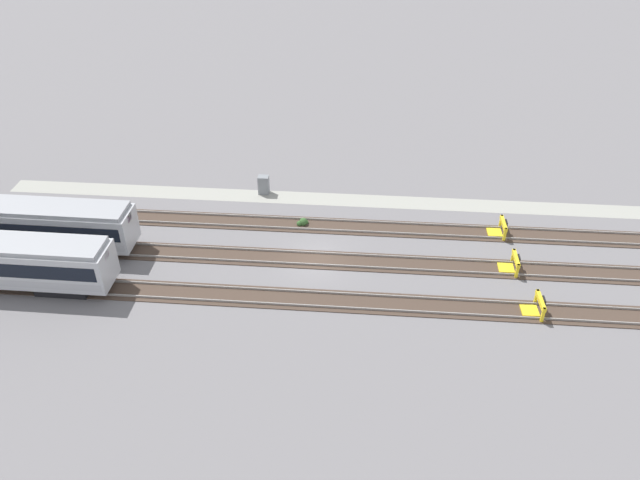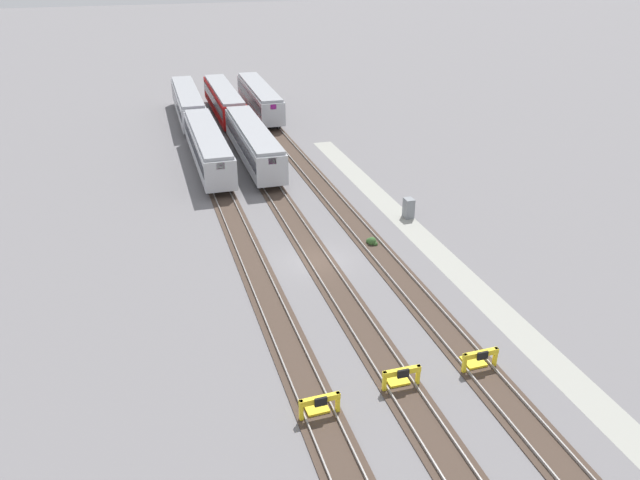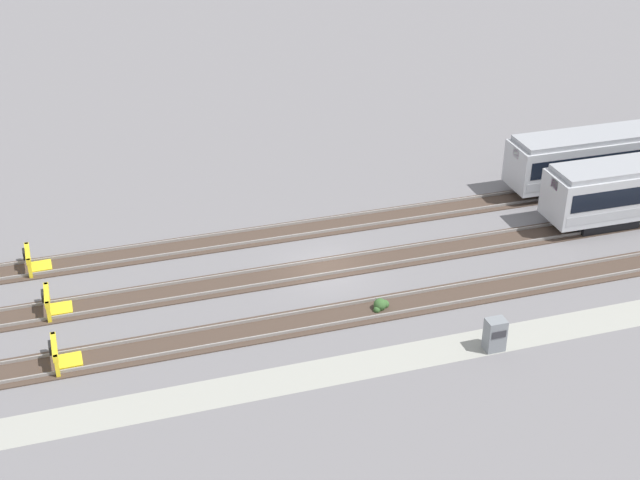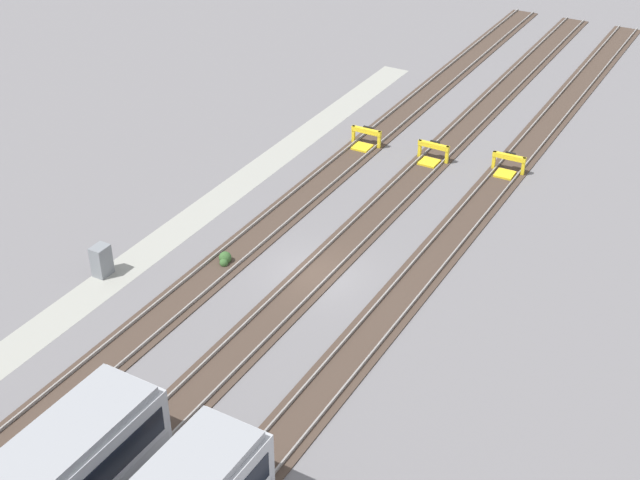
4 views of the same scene
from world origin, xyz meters
TOP-DOWN VIEW (x-y plane):
  - ground_plane at (0.00, 0.00)m, footprint 400.00×400.00m
  - service_walkway at (0.00, -8.53)m, footprint 54.00×2.00m
  - rail_track_nearest at (0.00, -4.49)m, footprint 90.00×2.24m
  - rail_track_near_inner at (0.00, 0.00)m, footprint 90.00×2.24m
  - rail_track_middle at (0.00, 4.49)m, footprint 90.00×2.24m
  - subway_car_front_row_leftmost at (22.32, 4.53)m, footprint 18.02×2.99m
  - subway_car_front_row_left_inner at (41.12, -4.54)m, footprint 18.06×3.26m
  - subway_car_front_row_centre at (41.07, 4.43)m, footprint 18.05×3.20m
  - subway_car_front_row_right_inner at (41.00, -0.02)m, footprint 18.03×3.03m
  - subway_car_front_row_rightmost at (22.32, 0.03)m, footprint 18.03×3.03m
  - bumper_stop_nearest_track at (-13.80, -4.48)m, footprint 1.35×2.00m
  - bumper_stop_near_inner_track at (-13.97, -0.00)m, footprint 1.34×2.00m
  - bumper_stop_middle_track at (-14.77, 4.50)m, footprint 1.37×2.01m
  - electrical_cabinet at (5.22, -9.13)m, footprint 0.90×0.73m
  - weed_clump at (1.41, -4.50)m, footprint 0.92×0.70m

SIDE VIEW (x-z plane):
  - ground_plane at x=0.00m, z-range 0.00..0.00m
  - service_walkway at x=0.00m, z-range 0.00..0.01m
  - rail_track_nearest at x=0.00m, z-range -0.06..0.15m
  - rail_track_near_inner at x=0.00m, z-range -0.06..0.15m
  - rail_track_middle at x=0.00m, z-range -0.06..0.15m
  - weed_clump at x=1.41m, z-range -0.08..0.56m
  - bumper_stop_nearest_track at x=-13.80m, z-range -0.10..1.12m
  - bumper_stop_near_inner_track at x=-13.97m, z-range -0.10..1.12m
  - bumper_stop_middle_track at x=-14.77m, z-range -0.10..1.12m
  - electrical_cabinet at x=5.22m, z-range 0.00..1.60m
  - subway_car_front_row_leftmost at x=22.32m, z-range 0.19..3.89m
  - subway_car_front_row_left_inner at x=41.12m, z-range 0.19..3.89m
  - subway_car_front_row_centre at x=41.07m, z-range 0.19..3.89m
  - subway_car_front_row_right_inner at x=41.00m, z-range 0.19..3.89m
  - subway_car_front_row_rightmost at x=22.32m, z-range 0.19..3.89m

